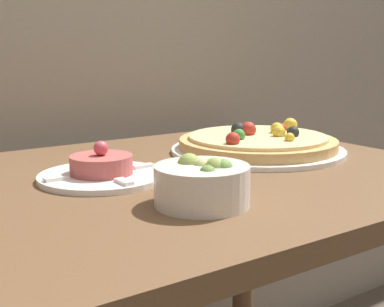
{
  "coord_description": "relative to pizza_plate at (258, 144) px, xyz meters",
  "views": [
    {
      "loc": [
        -0.5,
        -0.41,
        1.0
      ],
      "look_at": [
        0.03,
        0.35,
        0.81
      ],
      "focal_mm": 50.0,
      "sensor_mm": 36.0,
      "label": 1
    }
  ],
  "objects": [
    {
      "name": "tartare_plate",
      "position": [
        -0.38,
        -0.02,
        -0.0
      ],
      "size": [
        0.22,
        0.22,
        0.07
      ],
      "color": "white",
      "rests_on": "dining_table"
    },
    {
      "name": "pizza_plate",
      "position": [
        0.0,
        0.0,
        0.0
      ],
      "size": [
        0.37,
        0.37,
        0.07
      ],
      "color": "white",
      "rests_on": "dining_table"
    },
    {
      "name": "dining_table",
      "position": [
        -0.26,
        -0.06,
        -0.14
      ],
      "size": [
        1.02,
        0.76,
        0.77
      ],
      "color": "brown",
      "rests_on": "ground_plane"
    },
    {
      "name": "small_bowl",
      "position": [
        -0.32,
        -0.24,
        0.01
      ],
      "size": [
        0.14,
        0.14,
        0.07
      ],
      "color": "silver",
      "rests_on": "dining_table"
    }
  ]
}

